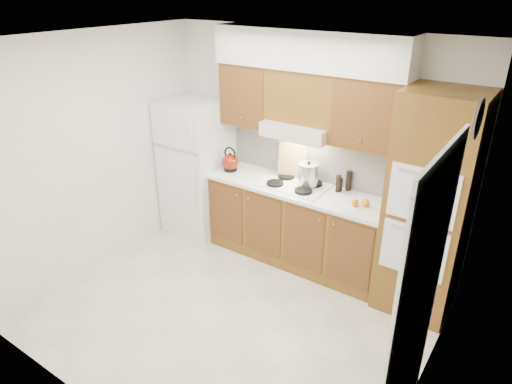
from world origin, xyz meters
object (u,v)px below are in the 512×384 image
at_px(kettle, 230,162).
at_px(oven_cabinet, 429,207).
at_px(fridge, 197,168).
at_px(stock_pot, 308,174).

bearing_deg(kettle, oven_cabinet, 19.89).
relative_size(fridge, stock_pot, 7.36).
xyz_separation_m(fridge, oven_cabinet, (2.85, 0.03, 0.24)).
xyz_separation_m(kettle, stock_pot, (0.99, 0.12, 0.04)).
height_order(oven_cabinet, kettle, oven_cabinet).
distance_m(fridge, oven_cabinet, 2.86).
relative_size(oven_cabinet, kettle, 11.12).
xyz_separation_m(oven_cabinet, kettle, (-2.32, -0.02, -0.05)).
distance_m(oven_cabinet, stock_pot, 1.33).
relative_size(kettle, stock_pot, 0.85).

